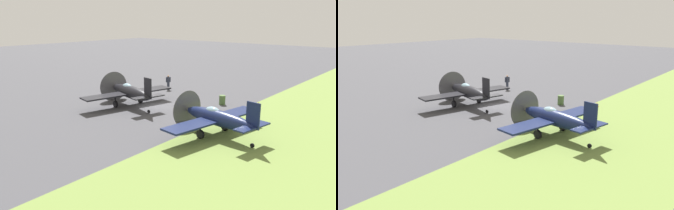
{
  "view_description": "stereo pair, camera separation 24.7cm",
  "coord_description": "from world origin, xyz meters",
  "views": [
    {
      "loc": [
        -22.87,
        -20.61,
        8.09
      ],
      "look_at": [
        -2.59,
        -3.84,
        1.19
      ],
      "focal_mm": 35.51,
      "sensor_mm": 36.0,
      "label": 1
    },
    {
      "loc": [
        -22.71,
        -20.8,
        8.09
      ],
      "look_at": [
        -2.59,
        -3.84,
        1.19
      ],
      "focal_mm": 35.51,
      "sensor_mm": 36.0,
      "label": 2
    }
  ],
  "objects": [
    {
      "name": "fuel_drum",
      "position": [
        4.4,
        -4.85,
        0.45
      ],
      "size": [
        0.6,
        0.6,
        0.9
      ],
      "primitive_type": "cylinder",
      "color": "#476633",
      "rests_on": "ground"
    },
    {
      "name": "runway_marker_cone",
      "position": [
        5.9,
        -7.88,
        0.22
      ],
      "size": [
        0.36,
        0.36,
        0.44
      ],
      "primitive_type": "cone",
      "color": "orange",
      "rests_on": "ground"
    },
    {
      "name": "airplane_wingman",
      "position": [
        -3.49,
        -9.04,
        1.31
      ],
      "size": [
        8.86,
        7.06,
        3.13
      ],
      "rotation": [
        0.0,
        0.0,
        -0.17
      ],
      "color": "#141E47",
      "rests_on": "ground"
    },
    {
      "name": "ground_plane",
      "position": [
        0.0,
        0.0,
        0.0
      ],
      "size": [
        160.0,
        160.0,
        0.0
      ],
      "primitive_type": "plane",
      "color": "#424247"
    },
    {
      "name": "airplane_lead",
      "position": [
        -1.64,
        1.64,
        1.37
      ],
      "size": [
        9.21,
        7.37,
        3.26
      ],
      "rotation": [
        0.0,
        0.0,
        -0.23
      ],
      "color": "black",
      "rests_on": "ground"
    },
    {
      "name": "grass_verge",
      "position": [
        0.0,
        -12.6,
        0.0
      ],
      "size": [
        120.0,
        11.0,
        0.01
      ],
      "primitive_type": "cube",
      "color": "olive",
      "rests_on": "ground"
    },
    {
      "name": "ground_crew_chief",
      "position": [
        6.39,
        3.54,
        0.91
      ],
      "size": [
        0.6,
        0.38,
        1.73
      ],
      "rotation": [
        0.0,
        0.0,
        5.93
      ],
      "color": "#2D3342",
      "rests_on": "ground"
    }
  ]
}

